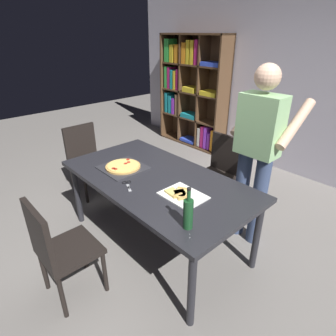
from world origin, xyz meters
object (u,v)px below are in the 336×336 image
object	(u,v)px
dining_table	(156,184)
chair_left_end	(86,156)
wine_bottle	(188,213)
kitchen_scissors	(127,184)
chair_far_side	(220,169)
person_serving_pizza	(258,149)
pepperoni_pizza_on_tray	(123,167)
chair_near_camera	(57,247)
bookshelf	(192,91)

from	to	relation	value
dining_table	chair_left_end	distance (m)	1.44
wine_bottle	kitchen_scissors	xyz separation A→B (m)	(-0.78, 0.04, -0.11)
wine_bottle	chair_far_side	bearing A→B (deg)	118.56
person_serving_pizza	pepperoni_pizza_on_tray	size ratio (longest dim) A/B	4.33
chair_far_side	chair_left_end	size ratio (longest dim) A/B	1.00
pepperoni_pizza_on_tray	chair_near_camera	bearing A→B (deg)	-66.74
person_serving_pizza	chair_left_end	bearing A→B (deg)	-158.97
wine_bottle	person_serving_pizza	bearing A→B (deg)	97.78
chair_far_side	bookshelf	size ratio (longest dim) A/B	0.46
pepperoni_pizza_on_tray	kitchen_scissors	size ratio (longest dim) A/B	2.06
pepperoni_pizza_on_tray	chair_far_side	bearing A→B (deg)	71.11
dining_table	wine_bottle	distance (m)	0.80
chair_far_side	kitchen_scissors	xyz separation A→B (m)	(-0.07, -1.26, 0.24)
person_serving_pizza	kitchen_scissors	xyz separation A→B (m)	(-0.63, -1.04, -0.24)
wine_bottle	kitchen_scissors	bearing A→B (deg)	177.08
chair_near_camera	kitchen_scissors	xyz separation A→B (m)	(-0.07, 0.71, 0.24)
wine_bottle	chair_near_camera	bearing A→B (deg)	-136.56
chair_left_end	wine_bottle	size ratio (longest dim) A/B	2.85
chair_near_camera	person_serving_pizza	bearing A→B (deg)	72.25
chair_far_side	person_serving_pizza	world-z (taller)	person_serving_pizza
chair_near_camera	kitchen_scissors	distance (m)	0.75
chair_left_end	bookshelf	bearing A→B (deg)	98.07
dining_table	chair_far_side	xyz separation A→B (m)	(0.00, 0.99, -0.17)
dining_table	wine_bottle	bearing A→B (deg)	-23.99
chair_near_camera	wine_bottle	world-z (taller)	wine_bottle
chair_left_end	person_serving_pizza	xyz separation A→B (m)	(1.99, 0.77, 0.49)
chair_left_end	wine_bottle	distance (m)	2.19
person_serving_pizza	kitchen_scissors	world-z (taller)	person_serving_pizza
bookshelf	kitchen_scissors	xyz separation A→B (m)	(1.70, -2.65, -0.24)
pepperoni_pizza_on_tray	wine_bottle	size ratio (longest dim) A/B	1.28
chair_far_side	pepperoni_pizza_on_tray	bearing A→B (deg)	-108.89
person_serving_pizza	chair_far_side	bearing A→B (deg)	158.55
pepperoni_pizza_on_tray	kitchen_scissors	world-z (taller)	pepperoni_pizza_on_tray
pepperoni_pizza_on_tray	kitchen_scissors	bearing A→B (deg)	-28.25
person_serving_pizza	pepperoni_pizza_on_tray	xyz separation A→B (m)	(-0.94, -0.88, -0.23)
bookshelf	wine_bottle	size ratio (longest dim) A/B	6.17
dining_table	bookshelf	xyz separation A→B (m)	(-1.77, 2.38, 0.32)
chair_near_camera	bookshelf	distance (m)	3.83
dining_table	person_serving_pizza	size ratio (longest dim) A/B	1.08
chair_left_end	wine_bottle	world-z (taller)	wine_bottle
chair_far_side	chair_left_end	xyz separation A→B (m)	(-1.43, -0.99, 0.00)
chair_near_camera	chair_far_side	bearing A→B (deg)	90.00
kitchen_scissors	pepperoni_pizza_on_tray	bearing A→B (deg)	151.75
dining_table	chair_far_side	size ratio (longest dim) A/B	2.10
chair_far_side	chair_left_end	world-z (taller)	same
chair_near_camera	pepperoni_pizza_on_tray	xyz separation A→B (m)	(-0.38, 0.87, 0.25)
person_serving_pizza	pepperoni_pizza_on_tray	world-z (taller)	person_serving_pizza
chair_near_camera	bookshelf	world-z (taller)	bookshelf
kitchen_scissors	chair_near_camera	bearing A→B (deg)	-84.24
chair_near_camera	chair_far_side	world-z (taller)	same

